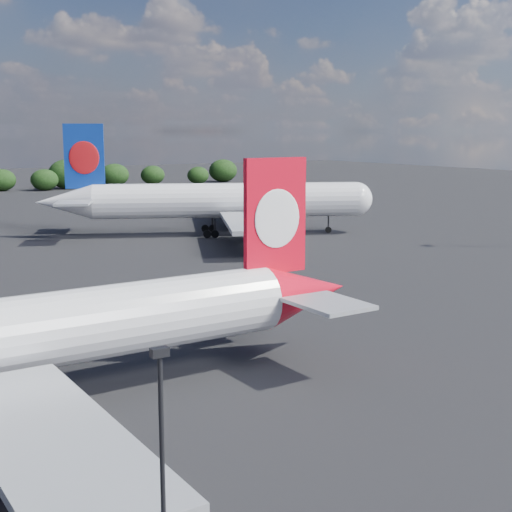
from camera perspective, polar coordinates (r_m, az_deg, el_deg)
qantas_airliner at (r=46.17m, az=-16.57°, el=-5.93°), size 45.83×43.50×15.00m
china_southern_airliner at (r=117.32m, az=-3.27°, el=4.37°), size 52.40×50.54×18.07m
apron_lamp_post at (r=23.55m, az=-7.46°, el=-17.99°), size 0.55×0.30×10.45m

